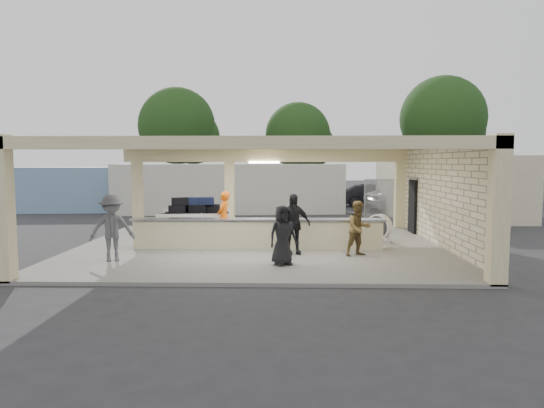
{
  "coord_description": "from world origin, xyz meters",
  "views": [
    {
      "loc": [
        0.87,
        -16.03,
        2.91
      ],
      "look_at": [
        0.43,
        1.0,
        1.42
      ],
      "focal_mm": 32.0,
      "sensor_mm": 36.0,
      "label": 1
    }
  ],
  "objects_px": {
    "baggage_handler": "(224,217)",
    "passenger_a": "(359,228)",
    "passenger_c": "(112,228)",
    "container_blue": "(90,189)",
    "baggage_counter": "(258,234)",
    "car_dark": "(374,195)",
    "car_white_a": "(412,198)",
    "luggage_cart": "(193,215)",
    "car_white_b": "(468,199)",
    "drum_fan": "(379,227)",
    "container_white": "(230,189)",
    "passenger_d": "(283,235)",
    "passenger_b": "(293,224)"
  },
  "relations": [
    {
      "from": "car_white_a",
      "to": "container_white",
      "type": "xyz_separation_m",
      "value": [
        -10.69,
        -1.41,
        0.63
      ]
    },
    {
      "from": "baggage_handler",
      "to": "passenger_a",
      "type": "bearing_deg",
      "value": 78.55
    },
    {
      "from": "passenger_c",
      "to": "car_dark",
      "type": "xyz_separation_m",
      "value": [
        10.73,
        18.19,
        -0.31
      ]
    },
    {
      "from": "passenger_a",
      "to": "car_white_a",
      "type": "bearing_deg",
      "value": 46.9
    },
    {
      "from": "baggage_handler",
      "to": "passenger_d",
      "type": "distance_m",
      "value": 4.14
    },
    {
      "from": "car_white_b",
      "to": "car_dark",
      "type": "xyz_separation_m",
      "value": [
        -5.25,
        2.17,
        0.06
      ]
    },
    {
      "from": "car_dark",
      "to": "container_white",
      "type": "xyz_separation_m",
      "value": [
        -8.97,
        -4.25,
        0.66
      ]
    },
    {
      "from": "baggage_counter",
      "to": "car_white_b",
      "type": "distance_m",
      "value": 18.39
    },
    {
      "from": "passenger_c",
      "to": "car_dark",
      "type": "bearing_deg",
      "value": 36.19
    },
    {
      "from": "car_white_a",
      "to": "car_dark",
      "type": "bearing_deg",
      "value": 15.1
    },
    {
      "from": "baggage_handler",
      "to": "passenger_a",
      "type": "relative_size",
      "value": 1.09
    },
    {
      "from": "drum_fan",
      "to": "passenger_c",
      "type": "bearing_deg",
      "value": -114.62
    },
    {
      "from": "container_blue",
      "to": "passenger_c",
      "type": "bearing_deg",
      "value": -71.06
    },
    {
      "from": "drum_fan",
      "to": "luggage_cart",
      "type": "bearing_deg",
      "value": -143.47
    },
    {
      "from": "luggage_cart",
      "to": "passenger_a",
      "type": "bearing_deg",
      "value": -35.65
    },
    {
      "from": "luggage_cart",
      "to": "passenger_c",
      "type": "distance_m",
      "value": 4.46
    },
    {
      "from": "drum_fan",
      "to": "passenger_c",
      "type": "relative_size",
      "value": 0.52
    },
    {
      "from": "baggage_counter",
      "to": "passenger_a",
      "type": "xyz_separation_m",
      "value": [
        3.09,
        -1.11,
        0.34
      ]
    },
    {
      "from": "luggage_cart",
      "to": "passenger_a",
      "type": "relative_size",
      "value": 1.65
    },
    {
      "from": "passenger_d",
      "to": "container_white",
      "type": "height_order",
      "value": "container_white"
    },
    {
      "from": "car_white_a",
      "to": "container_white",
      "type": "distance_m",
      "value": 10.8
    },
    {
      "from": "drum_fan",
      "to": "passenger_c",
      "type": "height_order",
      "value": "passenger_c"
    },
    {
      "from": "passenger_c",
      "to": "container_blue",
      "type": "bearing_deg",
      "value": 90.75
    },
    {
      "from": "baggage_counter",
      "to": "passenger_b",
      "type": "relative_size",
      "value": 4.44
    },
    {
      "from": "luggage_cart",
      "to": "baggage_handler",
      "type": "height_order",
      "value": "baggage_handler"
    },
    {
      "from": "luggage_cart",
      "to": "car_white_a",
      "type": "relative_size",
      "value": 0.51
    },
    {
      "from": "drum_fan",
      "to": "container_blue",
      "type": "height_order",
      "value": "container_blue"
    },
    {
      "from": "passenger_a",
      "to": "car_white_b",
      "type": "xyz_separation_m",
      "value": [
        8.87,
        15.07,
        -0.26
      ]
    },
    {
      "from": "passenger_a",
      "to": "passenger_b",
      "type": "bearing_deg",
      "value": 151.78
    },
    {
      "from": "container_white",
      "to": "container_blue",
      "type": "distance_m",
      "value": 8.28
    },
    {
      "from": "passenger_c",
      "to": "container_white",
      "type": "relative_size",
      "value": 0.15
    },
    {
      "from": "baggage_handler",
      "to": "passenger_d",
      "type": "bearing_deg",
      "value": 45.7
    },
    {
      "from": "drum_fan",
      "to": "car_white_a",
      "type": "xyz_separation_m",
      "value": [
        4.22,
        11.83,
        0.13
      ]
    },
    {
      "from": "baggage_counter",
      "to": "passenger_b",
      "type": "height_order",
      "value": "passenger_b"
    },
    {
      "from": "passenger_b",
      "to": "container_blue",
      "type": "height_order",
      "value": "container_blue"
    },
    {
      "from": "car_white_b",
      "to": "container_blue",
      "type": "xyz_separation_m",
      "value": [
        -22.47,
        -1.47,
        0.63
      ]
    },
    {
      "from": "passenger_b",
      "to": "luggage_cart",
      "type": "bearing_deg",
      "value": 127.44
    },
    {
      "from": "passenger_c",
      "to": "container_blue",
      "type": "height_order",
      "value": "container_blue"
    },
    {
      "from": "passenger_a",
      "to": "car_dark",
      "type": "relative_size",
      "value": 0.38
    },
    {
      "from": "car_white_a",
      "to": "car_white_b",
      "type": "height_order",
      "value": "car_white_a"
    },
    {
      "from": "car_white_b",
      "to": "container_white",
      "type": "relative_size",
      "value": 0.33
    },
    {
      "from": "container_blue",
      "to": "car_white_a",
      "type": "bearing_deg",
      "value": -2.65
    },
    {
      "from": "passenger_d",
      "to": "car_white_a",
      "type": "height_order",
      "value": "passenger_d"
    },
    {
      "from": "baggage_handler",
      "to": "luggage_cart",
      "type": "bearing_deg",
      "value": -112.82
    },
    {
      "from": "car_white_a",
      "to": "baggage_counter",
      "type": "bearing_deg",
      "value": 131.51
    },
    {
      "from": "baggage_counter",
      "to": "car_white_a",
      "type": "height_order",
      "value": "car_white_a"
    },
    {
      "from": "drum_fan",
      "to": "passenger_a",
      "type": "xyz_separation_m",
      "value": [
        -1.12,
        -2.58,
        0.3
      ]
    },
    {
      "from": "car_white_a",
      "to": "baggage_handler",
      "type": "bearing_deg",
      "value": 125.41
    },
    {
      "from": "car_dark",
      "to": "drum_fan",
      "type": "bearing_deg",
      "value": 170.23
    },
    {
      "from": "passenger_d",
      "to": "container_white",
      "type": "distance_m",
      "value": 14.68
    }
  ]
}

